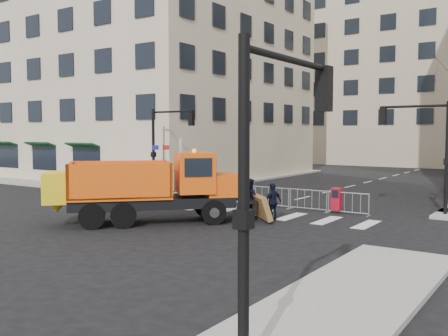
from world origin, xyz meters
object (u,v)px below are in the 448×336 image
Objects in this scene: cop_c at (273,202)px; worker at (208,181)px; cop_b at (249,199)px; cop_a at (242,202)px; plow_truck at (147,185)px; newspaper_box at (337,199)px.

worker is (-6.56, 3.99, 0.26)m from cop_c.
cop_c is 7.69m from worker.
cop_b is at bearing -55.56° from cop_c.
cop_a is 1.41m from cop_c.
plow_truck is at bearing 36.51° from cop_a.
cop_b is at bearing -1.21° from plow_truck.
worker reaches higher than cop_c.
worker is (-2.31, 7.58, -0.54)m from plow_truck.
cop_a is 0.91× the size of cop_b.
cop_c is at bearing -6.39° from plow_truck.
cop_c is at bearing -137.85° from cop_a.
newspaper_box is (5.81, 7.20, -0.94)m from plow_truck.
cop_b is at bearing -90.00° from cop_a.
plow_truck is 7.94m from worker.
plow_truck is 9.30m from newspaper_box.
cop_a is 1.56× the size of newspaper_box.
cop_b is (3.22, 3.26, -0.70)m from plow_truck.
newspaper_box is at bearing -109.14° from cop_b.
cop_b is at bearing -123.65° from newspaper_box.
worker reaches higher than cop_b.
plow_truck is 5.05× the size of cop_a.
worker is (-5.56, 4.98, 0.24)m from cop_a.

